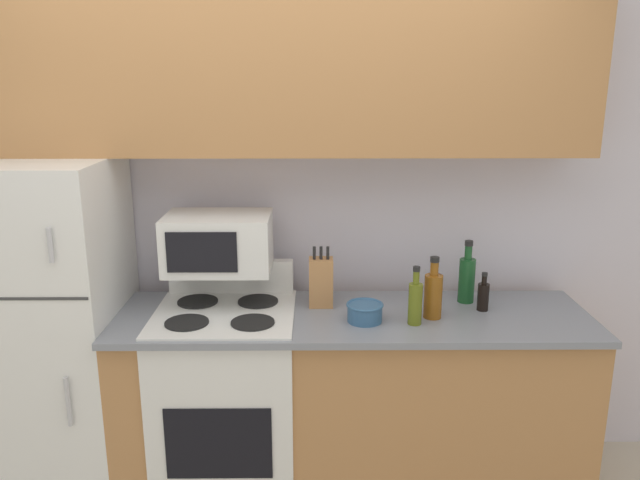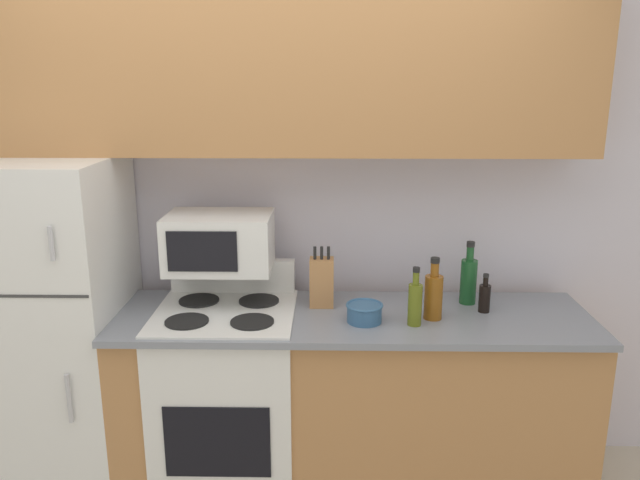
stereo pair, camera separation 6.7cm
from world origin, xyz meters
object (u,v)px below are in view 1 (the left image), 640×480
(stove, at_px, (228,401))
(knife_block, at_px, (321,282))
(bowl, at_px, (365,312))
(bottle_whiskey, at_px, (433,294))
(bottle_wine_green, at_px, (467,278))
(bottle_soy_sauce, at_px, (483,296))
(refrigerator, at_px, (42,333))
(microwave, at_px, (218,242))
(bottle_olive_oil, at_px, (415,302))

(stove, bearing_deg, knife_block, 13.30)
(bowl, bearing_deg, bottle_whiskey, 8.17)
(stove, bearing_deg, bottle_wine_green, 7.73)
(bottle_whiskey, bearing_deg, bottle_soy_sauce, 19.14)
(refrigerator, distance_m, stove, 0.91)
(bowl, relative_size, bottle_whiskey, 0.59)
(bottle_soy_sauce, bearing_deg, microwave, 176.34)
(bottle_soy_sauce, bearing_deg, stove, -178.02)
(knife_block, xyz_separation_m, bottle_soy_sauce, (0.74, -0.06, -0.05))
(refrigerator, distance_m, knife_block, 1.31)
(refrigerator, xyz_separation_m, bottle_whiskey, (1.78, -0.09, 0.22))
(bottle_wine_green, height_order, bottle_olive_oil, bottle_wine_green)
(bottle_whiskey, distance_m, bottle_wine_green, 0.28)
(bowl, bearing_deg, bottle_wine_green, 25.82)
(bottle_olive_oil, bearing_deg, stove, 171.89)
(refrigerator, distance_m, bottle_whiskey, 1.80)
(bottle_soy_sauce, bearing_deg, bottle_wine_green, 114.70)
(stove, relative_size, microwave, 2.26)
(stove, bearing_deg, bottle_olive_oil, -8.11)
(knife_block, relative_size, bottle_wine_green, 0.96)
(knife_block, distance_m, bowl, 0.28)
(microwave, relative_size, bottle_whiskey, 1.71)
(stove, distance_m, bottle_wine_green, 1.26)
(knife_block, bearing_deg, stove, -166.70)
(bowl, bearing_deg, bottle_soy_sauce, 13.21)
(refrigerator, height_order, bowl, refrigerator)
(refrigerator, xyz_separation_m, bottle_soy_sauce, (2.03, -0.01, 0.18))
(refrigerator, height_order, stove, refrigerator)
(stove, xyz_separation_m, bottle_whiskey, (0.93, -0.04, 0.55))
(microwave, distance_m, bottle_wine_green, 1.17)
(bottle_soy_sauce, bearing_deg, bottle_olive_oil, -154.51)
(stove, bearing_deg, microwave, 104.83)
(bowl, distance_m, bottle_wine_green, 0.56)
(stove, height_order, bottle_soy_sauce, bottle_soy_sauce)
(knife_block, bearing_deg, refrigerator, -177.51)
(microwave, xyz_separation_m, bottle_whiskey, (0.96, -0.16, -0.19))
(knife_block, distance_m, bottle_whiskey, 0.52)
(stove, bearing_deg, refrigerator, 176.80)
(bottle_whiskey, relative_size, bottle_soy_sauce, 1.56)
(bottle_whiskey, bearing_deg, knife_block, 163.27)
(knife_block, distance_m, bottle_olive_oil, 0.46)
(refrigerator, xyz_separation_m, bottle_olive_oil, (1.69, -0.17, 0.21))
(bottle_olive_oil, xyz_separation_m, bottle_soy_sauce, (0.34, 0.16, -0.03))
(knife_block, distance_m, bottle_wine_green, 0.69)
(stove, relative_size, bottle_soy_sauce, 6.01)
(bottle_whiskey, height_order, bottle_olive_oil, bottle_whiskey)
(refrigerator, xyz_separation_m, bottle_wine_green, (1.98, 0.11, 0.23))
(stove, height_order, knife_block, knife_block)
(refrigerator, height_order, bottle_wine_green, refrigerator)
(bowl, bearing_deg, microwave, 162.59)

